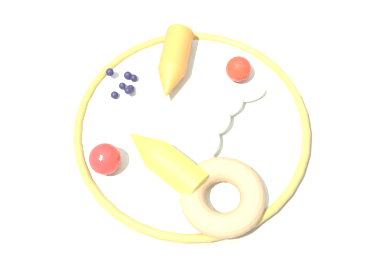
{
  "coord_description": "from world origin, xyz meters",
  "views": [
    {
      "loc": [
        -0.11,
        -0.41,
        1.45
      ],
      "look_at": [
        -0.06,
        -0.04,
        0.75
      ],
      "focal_mm": 53.7,
      "sensor_mm": 36.0,
      "label": 1
    }
  ],
  "objects_px": {
    "dining_table": "(226,130)",
    "carrot_orange": "(173,64)",
    "carrot_yellow": "(163,160)",
    "tomato_mid": "(238,69)",
    "donut": "(223,197)",
    "tomato_near": "(105,159)",
    "blueberry_pile": "(123,83)",
    "banana": "(224,125)",
    "plate": "(192,129)"
  },
  "relations": [
    {
      "from": "dining_table",
      "to": "donut",
      "type": "xyz_separation_m",
      "value": [
        -0.03,
        -0.15,
        0.1
      ]
    },
    {
      "from": "banana",
      "to": "blueberry_pile",
      "type": "relative_size",
      "value": 2.99
    },
    {
      "from": "tomato_near",
      "to": "blueberry_pile",
      "type": "bearing_deg",
      "value": 75.05
    },
    {
      "from": "tomato_mid",
      "to": "carrot_orange",
      "type": "bearing_deg",
      "value": 168.16
    },
    {
      "from": "dining_table",
      "to": "carrot_orange",
      "type": "distance_m",
      "value": 0.14
    },
    {
      "from": "carrot_yellow",
      "to": "plate",
      "type": "bearing_deg",
      "value": 49.58
    },
    {
      "from": "plate",
      "to": "carrot_orange",
      "type": "distance_m",
      "value": 0.1
    },
    {
      "from": "plate",
      "to": "tomato_mid",
      "type": "height_order",
      "value": "tomato_mid"
    },
    {
      "from": "dining_table",
      "to": "tomato_near",
      "type": "bearing_deg",
      "value": -156.33
    },
    {
      "from": "carrot_orange",
      "to": "blueberry_pile",
      "type": "bearing_deg",
      "value": -169.54
    },
    {
      "from": "plate",
      "to": "carrot_yellow",
      "type": "xyz_separation_m",
      "value": [
        -0.04,
        -0.05,
        0.02
      ]
    },
    {
      "from": "banana",
      "to": "carrot_yellow",
      "type": "bearing_deg",
      "value": -152.94
    },
    {
      "from": "tomato_mid",
      "to": "tomato_near",
      "type": "bearing_deg",
      "value": -149.41
    },
    {
      "from": "carrot_yellow",
      "to": "carrot_orange",
      "type": "bearing_deg",
      "value": 78.31
    },
    {
      "from": "tomato_near",
      "to": "tomato_mid",
      "type": "bearing_deg",
      "value": 30.59
    },
    {
      "from": "carrot_yellow",
      "to": "blueberry_pile",
      "type": "distance_m",
      "value": 0.14
    },
    {
      "from": "banana",
      "to": "tomato_near",
      "type": "height_order",
      "value": "tomato_near"
    },
    {
      "from": "carrot_orange",
      "to": "donut",
      "type": "xyz_separation_m",
      "value": [
        0.04,
        -0.21,
        -0.0
      ]
    },
    {
      "from": "plate",
      "to": "banana",
      "type": "xyz_separation_m",
      "value": [
        0.04,
        -0.01,
        0.02
      ]
    },
    {
      "from": "plate",
      "to": "donut",
      "type": "distance_m",
      "value": 0.12
    },
    {
      "from": "plate",
      "to": "tomato_mid",
      "type": "distance_m",
      "value": 0.11
    },
    {
      "from": "tomato_near",
      "to": "donut",
      "type": "bearing_deg",
      "value": -26.3
    },
    {
      "from": "banana",
      "to": "carrot_orange",
      "type": "height_order",
      "value": "carrot_orange"
    },
    {
      "from": "dining_table",
      "to": "carrot_orange",
      "type": "xyz_separation_m",
      "value": [
        -0.07,
        0.06,
        0.11
      ]
    },
    {
      "from": "carrot_yellow",
      "to": "tomato_near",
      "type": "height_order",
      "value": "same"
    },
    {
      "from": "carrot_orange",
      "to": "tomato_near",
      "type": "xyz_separation_m",
      "value": [
        -0.11,
        -0.14,
        0.0
      ]
    },
    {
      "from": "donut",
      "to": "blueberry_pile",
      "type": "distance_m",
      "value": 0.22
    },
    {
      "from": "donut",
      "to": "blueberry_pile",
      "type": "xyz_separation_m",
      "value": [
        -0.11,
        0.19,
        -0.01
      ]
    },
    {
      "from": "donut",
      "to": "carrot_orange",
      "type": "bearing_deg",
      "value": 100.41
    },
    {
      "from": "carrot_yellow",
      "to": "tomato_mid",
      "type": "height_order",
      "value": "carrot_yellow"
    },
    {
      "from": "donut",
      "to": "blueberry_pile",
      "type": "height_order",
      "value": "donut"
    },
    {
      "from": "donut",
      "to": "tomato_mid",
      "type": "bearing_deg",
      "value": 74.07
    },
    {
      "from": "plate",
      "to": "blueberry_pile",
      "type": "distance_m",
      "value": 0.12
    },
    {
      "from": "donut",
      "to": "tomato_near",
      "type": "bearing_deg",
      "value": 153.7
    },
    {
      "from": "dining_table",
      "to": "tomato_near",
      "type": "xyz_separation_m",
      "value": [
        -0.18,
        -0.08,
        0.11
      ]
    },
    {
      "from": "donut",
      "to": "tomato_mid",
      "type": "xyz_separation_m",
      "value": [
        0.05,
        0.19,
        0.0
      ]
    },
    {
      "from": "banana",
      "to": "blueberry_pile",
      "type": "height_order",
      "value": "banana"
    },
    {
      "from": "dining_table",
      "to": "carrot_orange",
      "type": "relative_size",
      "value": 10.14
    },
    {
      "from": "carrot_yellow",
      "to": "tomato_near",
      "type": "distance_m",
      "value": 0.08
    },
    {
      "from": "dining_table",
      "to": "tomato_near",
      "type": "height_order",
      "value": "tomato_near"
    },
    {
      "from": "banana",
      "to": "donut",
      "type": "xyz_separation_m",
      "value": [
        -0.02,
        -0.1,
        0.0
      ]
    },
    {
      "from": "dining_table",
      "to": "tomato_near",
      "type": "relative_size",
      "value": 29.31
    },
    {
      "from": "banana",
      "to": "blueberry_pile",
      "type": "distance_m",
      "value": 0.16
    },
    {
      "from": "carrot_yellow",
      "to": "blueberry_pile",
      "type": "xyz_separation_m",
      "value": [
        -0.04,
        0.13,
        -0.01
      ]
    },
    {
      "from": "dining_table",
      "to": "carrot_yellow",
      "type": "relative_size",
      "value": 10.23
    },
    {
      "from": "carrot_orange",
      "to": "tomato_near",
      "type": "bearing_deg",
      "value": -127.89
    },
    {
      "from": "banana",
      "to": "tomato_mid",
      "type": "relative_size",
      "value": 3.72
    },
    {
      "from": "blueberry_pile",
      "to": "tomato_near",
      "type": "distance_m",
      "value": 0.13
    },
    {
      "from": "donut",
      "to": "carrot_yellow",
      "type": "bearing_deg",
      "value": 139.15
    },
    {
      "from": "plate",
      "to": "banana",
      "type": "height_order",
      "value": "banana"
    }
  ]
}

